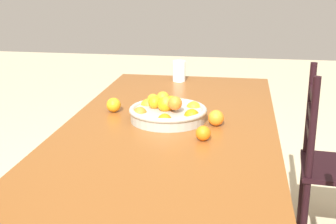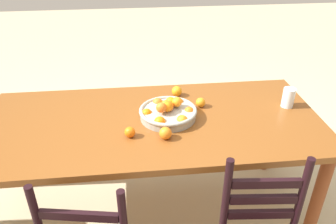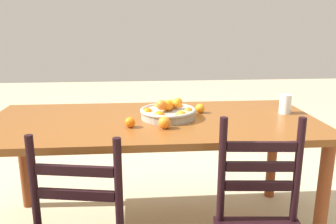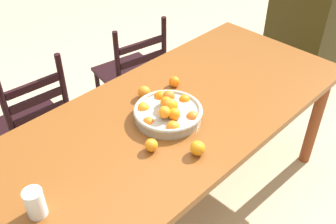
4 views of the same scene
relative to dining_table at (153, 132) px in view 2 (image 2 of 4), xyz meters
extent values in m
plane|color=#BEB08B|center=(0.00, 0.00, -0.69)|extent=(12.00, 12.00, 0.00)
cube|color=brown|center=(0.00, 0.00, 0.07)|extent=(2.05, 0.93, 0.04)
cylinder|color=brown|center=(-0.94, -0.38, -0.32)|extent=(0.07, 0.07, 0.73)
cylinder|color=brown|center=(0.94, -0.38, -0.32)|extent=(0.07, 0.07, 0.73)
cylinder|color=brown|center=(-0.94, 0.38, -0.32)|extent=(0.07, 0.07, 0.73)
cube|color=black|center=(0.37, 0.69, 0.06)|extent=(0.34, 0.09, 0.04)
cylinder|color=black|center=(-0.29, 0.65, 0.02)|extent=(0.04, 0.04, 0.51)
cylinder|color=black|center=(-0.63, 0.68, 0.02)|extent=(0.04, 0.04, 0.51)
cube|color=black|center=(-0.46, 0.66, -0.06)|extent=(0.31, 0.05, 0.04)
cube|color=black|center=(-0.46, 0.66, 0.04)|extent=(0.31, 0.05, 0.04)
cube|color=black|center=(-0.46, 0.66, 0.14)|extent=(0.31, 0.05, 0.04)
cylinder|color=#9FA093|center=(-0.10, -0.02, 0.11)|extent=(0.34, 0.34, 0.05)
torus|color=#9FA093|center=(-0.10, -0.02, 0.14)|extent=(0.35, 0.35, 0.02)
sphere|color=orange|center=(0.03, -0.01, 0.13)|extent=(0.06, 0.06, 0.06)
sphere|color=orange|center=(-0.03, 0.10, 0.13)|extent=(0.07, 0.07, 0.07)
sphere|color=orange|center=(-0.17, 0.09, 0.13)|extent=(0.07, 0.07, 0.07)
sphere|color=orange|center=(-0.22, -0.01, 0.13)|extent=(0.06, 0.06, 0.06)
sphere|color=orange|center=(-0.17, -0.12, 0.13)|extent=(0.07, 0.07, 0.07)
sphere|color=orange|center=(-0.04, -0.14, 0.13)|extent=(0.07, 0.07, 0.07)
sphere|color=orange|center=(-0.05, 0.02, 0.18)|extent=(0.06, 0.06, 0.06)
sphere|color=orange|center=(-0.10, -0.02, 0.17)|extent=(0.07, 0.07, 0.07)
sphere|color=orange|center=(-0.09, -0.03, 0.16)|extent=(0.06, 0.06, 0.06)
sphere|color=orange|center=(-0.12, -0.08, 0.16)|extent=(0.06, 0.06, 0.06)
sphere|color=orange|center=(-0.08, -0.02, 0.17)|extent=(0.06, 0.06, 0.06)
sphere|color=orange|center=(-0.15, -0.05, 0.18)|extent=(0.06, 0.06, 0.06)
sphere|color=orange|center=(-0.08, -0.03, 0.17)|extent=(0.07, 0.07, 0.07)
sphere|color=orange|center=(-0.09, 0.00, 0.18)|extent=(0.06, 0.06, 0.06)
sphere|color=orange|center=(-0.19, -0.30, 0.12)|extent=(0.07, 0.07, 0.07)
sphere|color=orange|center=(0.14, 0.16, 0.12)|extent=(0.06, 0.06, 0.06)
sphere|color=orange|center=(-0.32, -0.13, 0.12)|extent=(0.06, 0.06, 0.06)
sphere|color=orange|center=(-0.06, 0.20, 0.12)|extent=(0.07, 0.07, 0.07)
cylinder|color=silver|center=(-0.88, -0.07, 0.15)|extent=(0.08, 0.08, 0.13)
camera|label=1|loc=(1.90, 0.30, 0.74)|focal=49.96mm
camera|label=2|loc=(0.10, 1.74, 1.18)|focal=36.15mm
camera|label=3|loc=(0.08, 2.10, 0.68)|focal=37.42mm
camera|label=4|loc=(-1.22, -1.12, 1.35)|focal=42.24mm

